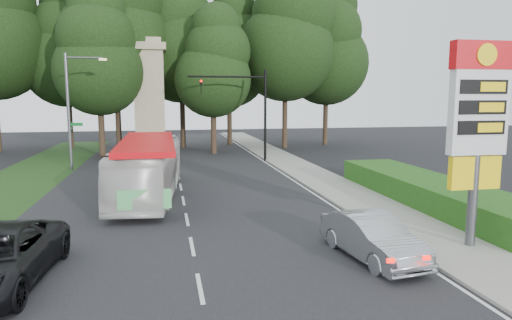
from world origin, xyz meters
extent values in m
plane|color=black|center=(0.00, 0.00, 0.00)|extent=(120.00, 120.00, 0.00)
cube|color=black|center=(0.00, 12.00, 0.01)|extent=(14.00, 80.00, 0.02)
cube|color=gray|center=(8.50, 12.00, 0.06)|extent=(3.00, 80.00, 0.12)
cube|color=#193814|center=(-9.50, 18.00, 0.01)|extent=(5.00, 50.00, 0.02)
cube|color=#1D4813|center=(11.50, 8.00, 0.60)|extent=(3.00, 14.00, 1.20)
cylinder|color=#59595E|center=(9.20, 2.00, 1.60)|extent=(0.32, 0.32, 3.20)
cube|color=yellow|center=(9.20, 2.00, 2.60)|extent=(1.80, 0.25, 1.10)
cube|color=silver|center=(9.20, 2.00, 4.60)|extent=(2.00, 0.35, 2.80)
cube|color=red|center=(9.20, 2.00, 6.40)|extent=(2.10, 0.40, 0.90)
cylinder|color=yellow|center=(9.20, 1.78, 6.40)|extent=(0.70, 0.05, 0.70)
cube|color=black|center=(9.20, 1.81, 5.40)|extent=(1.70, 0.04, 0.45)
cube|color=black|center=(9.20, 1.81, 4.75)|extent=(1.70, 0.04, 0.45)
cube|color=black|center=(9.20, 1.81, 4.10)|extent=(1.70, 0.04, 0.45)
cylinder|color=black|center=(7.00, 24.00, 3.60)|extent=(0.20, 0.20, 7.20)
cylinder|color=black|center=(4.00, 24.00, 6.60)|extent=(6.00, 0.14, 0.14)
imported|color=black|center=(2.00, 24.00, 6.35)|extent=(0.18, 0.22, 1.10)
sphere|color=#FF0C05|center=(2.00, 23.85, 6.25)|extent=(0.18, 0.18, 0.18)
cylinder|color=#59595E|center=(-7.20, 22.00, 4.00)|extent=(0.20, 0.20, 8.00)
cylinder|color=#59595E|center=(-6.00, 22.00, 7.70)|extent=(2.40, 0.12, 0.12)
cube|color=#FFE599|center=(-4.80, 22.00, 7.60)|extent=(0.50, 0.22, 0.14)
cube|color=#0C591E|center=(-6.75, 22.00, 3.20)|extent=(0.85, 0.04, 0.22)
cube|color=#0C591E|center=(-7.20, 22.45, 2.90)|extent=(0.04, 0.85, 0.22)
cube|color=#9A906D|center=(-2.00, 30.00, 4.50)|extent=(2.50, 2.50, 9.00)
cube|color=#9A906D|center=(-2.00, 30.00, 9.30)|extent=(3.00, 3.00, 0.60)
cube|color=#9A906D|center=(-2.00, 30.00, 9.80)|extent=(2.20, 2.20, 0.50)
cylinder|color=#2D2116|center=(-10.00, 37.00, 2.70)|extent=(0.50, 0.50, 5.40)
sphere|color=black|center=(-10.00, 37.00, 8.25)|extent=(8.40, 8.40, 8.40)
sphere|color=black|center=(-10.00, 37.00, 11.25)|extent=(7.20, 7.20, 7.20)
sphere|color=black|center=(-10.00, 37.00, 13.80)|extent=(5.40, 5.40, 5.40)
cylinder|color=#2D2116|center=(-5.00, 33.00, 3.24)|extent=(0.50, 0.50, 6.48)
sphere|color=black|center=(-5.00, 33.00, 9.90)|extent=(10.08, 10.08, 10.08)
sphere|color=black|center=(-5.00, 33.00, 13.50)|extent=(8.64, 8.64, 8.64)
cylinder|color=#2D2116|center=(1.00, 35.00, 2.97)|extent=(0.50, 0.50, 5.94)
sphere|color=black|center=(1.00, 35.00, 9.08)|extent=(9.24, 9.24, 9.24)
sphere|color=black|center=(1.00, 35.00, 12.38)|extent=(7.92, 7.92, 7.92)
cylinder|color=#2D2116|center=(6.00, 37.00, 2.61)|extent=(0.50, 0.50, 5.22)
sphere|color=black|center=(6.00, 37.00, 7.97)|extent=(8.12, 8.12, 8.12)
sphere|color=black|center=(6.00, 37.00, 10.88)|extent=(6.96, 6.96, 6.96)
sphere|color=black|center=(6.00, 37.00, 13.34)|extent=(5.22, 5.22, 5.22)
cylinder|color=#2D2116|center=(11.00, 33.00, 3.06)|extent=(0.50, 0.50, 6.12)
sphere|color=black|center=(11.00, 33.00, 9.35)|extent=(9.52, 9.52, 9.52)
sphere|color=black|center=(11.00, 33.00, 12.75)|extent=(8.16, 8.16, 8.16)
cylinder|color=#2D2116|center=(16.00, 35.00, 2.79)|extent=(0.50, 0.50, 5.58)
sphere|color=black|center=(16.00, 35.00, 8.53)|extent=(8.68, 8.68, 8.68)
sphere|color=black|center=(16.00, 35.00, 11.62)|extent=(7.44, 7.44, 7.44)
sphere|color=black|center=(16.00, 35.00, 14.26)|extent=(5.58, 5.58, 5.58)
cylinder|color=#2D2116|center=(-6.00, 29.00, 2.34)|extent=(0.50, 0.50, 4.68)
sphere|color=black|center=(-6.00, 29.00, 7.15)|extent=(7.28, 7.28, 7.28)
sphere|color=black|center=(-6.00, 29.00, 9.75)|extent=(6.24, 6.24, 6.24)
sphere|color=black|center=(-6.00, 29.00, 11.96)|extent=(4.68, 4.68, 4.68)
cylinder|color=#2D2116|center=(3.50, 29.50, 2.16)|extent=(0.50, 0.50, 4.32)
sphere|color=black|center=(3.50, 29.50, 6.60)|extent=(6.72, 6.72, 6.72)
sphere|color=black|center=(3.50, 29.50, 9.00)|extent=(5.76, 5.76, 5.76)
sphere|color=black|center=(3.50, 29.50, 11.04)|extent=(4.32, 4.32, 4.32)
imported|color=silver|center=(-1.67, 12.17, 1.47)|extent=(3.49, 10.77, 2.95)
imported|color=#AAACB2|center=(5.50, 1.72, 0.71)|extent=(2.07, 4.46, 1.42)
camera|label=1|loc=(-0.82, -11.14, 5.09)|focal=32.00mm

